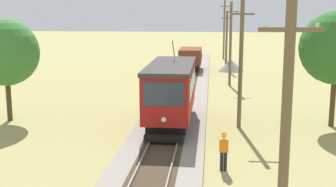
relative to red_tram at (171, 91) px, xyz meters
The scene contains 10 objects.
red_tram is the anchor object (origin of this frame).
freight_car 23.88m from the red_tram, 90.01° to the left, with size 2.40×5.20×2.31m.
utility_pole_foreground 16.35m from the red_tram, 75.53° to the right, with size 1.40×0.36×7.44m.
utility_pole_near_tram 4.41m from the red_tram, ahead, with size 1.40×0.36×7.63m.
utility_pole_mid 15.74m from the red_tram, 74.94° to the left, with size 1.40×0.63×7.67m.
utility_pole_far 26.46m from the red_tram, 81.15° to the left, with size 1.40×0.58×6.79m.
utility_pole_distant 37.74m from the red_tram, 83.81° to the left, with size 1.40×0.47×8.38m.
gravel_pile 25.19m from the red_tram, 79.46° to the left, with size 3.04×3.04×1.32m, color gray.
track_worker 7.80m from the red_tram, 67.35° to the right, with size 0.39×0.26×1.78m.
tree_left_near 10.60m from the red_tram, behind, with size 4.16×4.16×6.43m.
Camera 1 is at (2.36, -7.92, 6.98)m, focal length 46.93 mm.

